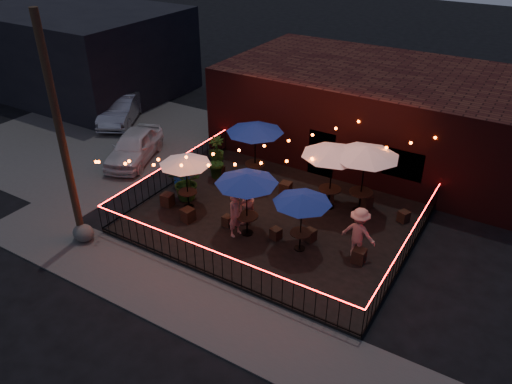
% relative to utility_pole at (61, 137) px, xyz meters
% --- Properties ---
extents(ground, '(110.00, 110.00, 0.00)m').
position_rel_utility_pole_xyz_m(ground, '(5.40, 2.60, -4.00)').
color(ground, black).
rests_on(ground, ground).
extents(patio, '(10.00, 8.00, 0.15)m').
position_rel_utility_pole_xyz_m(patio, '(5.40, 4.60, -3.92)').
color(patio, black).
rests_on(patio, ground).
extents(sidewalk, '(18.00, 2.50, 0.05)m').
position_rel_utility_pole_xyz_m(sidewalk, '(5.40, -0.65, -3.98)').
color(sidewalk, '#494644').
rests_on(sidewalk, ground).
extents(parking_lot, '(11.00, 12.00, 0.02)m').
position_rel_utility_pole_xyz_m(parking_lot, '(-6.60, 6.60, -3.99)').
color(parking_lot, '#494644').
rests_on(parking_lot, ground).
extents(brick_building, '(14.00, 8.00, 4.00)m').
position_rel_utility_pole_xyz_m(brick_building, '(6.40, 12.59, -2.00)').
color(brick_building, black).
rests_on(brick_building, ground).
extents(background_building, '(12.00, 9.00, 5.00)m').
position_rel_utility_pole_xyz_m(background_building, '(-12.60, 11.60, -1.50)').
color(background_building, black).
rests_on(background_building, ground).
extents(utility_pole, '(0.26, 0.26, 8.00)m').
position_rel_utility_pole_xyz_m(utility_pole, '(0.00, 0.00, 0.00)').
color(utility_pole, '#3E2519').
rests_on(utility_pole, ground).
extents(fence_front, '(10.00, 0.04, 1.04)m').
position_rel_utility_pole_xyz_m(fence_front, '(5.40, 0.60, -3.34)').
color(fence_front, black).
rests_on(fence_front, patio).
extents(fence_left, '(0.04, 8.00, 1.04)m').
position_rel_utility_pole_xyz_m(fence_left, '(0.40, 4.60, -3.34)').
color(fence_left, black).
rests_on(fence_left, patio).
extents(fence_right, '(0.04, 8.00, 1.04)m').
position_rel_utility_pole_xyz_m(fence_right, '(10.40, 4.60, -3.34)').
color(fence_right, black).
rests_on(fence_right, patio).
extents(festoon_lights, '(10.02, 8.72, 1.32)m').
position_rel_utility_pole_xyz_m(festoon_lights, '(4.39, 4.30, -1.48)').
color(festoon_lights, '#FE4709').
rests_on(festoon_lights, ground).
extents(cafe_table_0, '(2.50, 2.50, 2.20)m').
position_rel_utility_pole_xyz_m(cafe_table_0, '(2.10, 3.53, -1.84)').
color(cafe_table_0, black).
rests_on(cafe_table_0, patio).
extents(cafe_table_1, '(3.08, 3.08, 2.64)m').
position_rel_utility_pole_xyz_m(cafe_table_1, '(3.22, 6.72, -1.44)').
color(cafe_table_1, black).
rests_on(cafe_table_1, patio).
extents(cafe_table_2, '(2.65, 2.65, 2.44)m').
position_rel_utility_pole_xyz_m(cafe_table_2, '(5.03, 3.20, -1.62)').
color(cafe_table_2, black).
rests_on(cafe_table_2, patio).
extents(cafe_table_3, '(2.64, 2.64, 2.64)m').
position_rel_utility_pole_xyz_m(cafe_table_3, '(6.81, 6.40, -1.44)').
color(cafe_table_3, black).
rests_on(cafe_table_3, patio).
extents(cafe_table_4, '(2.52, 2.52, 2.19)m').
position_rel_utility_pole_xyz_m(cafe_table_4, '(7.09, 3.36, -1.85)').
color(cafe_table_4, black).
rests_on(cafe_table_4, patio).
extents(cafe_table_5, '(2.89, 2.89, 2.77)m').
position_rel_utility_pole_xyz_m(cafe_table_5, '(7.94, 6.74, -1.32)').
color(cafe_table_5, black).
rests_on(cafe_table_5, patio).
extents(bistro_chair_0, '(0.45, 0.45, 0.50)m').
position_rel_utility_pole_xyz_m(bistro_chair_0, '(1.32, 3.19, -3.60)').
color(bistro_chair_0, black).
rests_on(bistro_chair_0, patio).
extents(bistro_chair_1, '(0.50, 0.50, 0.51)m').
position_rel_utility_pole_xyz_m(bistro_chair_1, '(2.71, 2.73, -3.59)').
color(bistro_chair_1, black).
rests_on(bistro_chair_1, patio).
extents(bistro_chair_2, '(0.46, 0.46, 0.45)m').
position_rel_utility_pole_xyz_m(bistro_chair_2, '(1.69, 6.25, -3.62)').
color(bistro_chair_2, black).
rests_on(bistro_chair_2, patio).
extents(bistro_chair_3, '(0.44, 0.44, 0.41)m').
position_rel_utility_pole_xyz_m(bistro_chair_3, '(2.81, 5.87, -3.64)').
color(bistro_chair_3, black).
rests_on(bistro_chair_3, patio).
extents(bistro_chair_4, '(0.36, 0.36, 0.40)m').
position_rel_utility_pole_xyz_m(bistro_chair_4, '(4.15, 3.25, -3.65)').
color(bistro_chair_4, black).
rests_on(bistro_chair_4, patio).
extents(bistro_chair_5, '(0.42, 0.42, 0.41)m').
position_rel_utility_pole_xyz_m(bistro_chair_5, '(6.08, 3.46, -3.65)').
color(bistro_chair_5, black).
rests_on(bistro_chair_5, patio).
extents(bistro_chair_6, '(0.47, 0.47, 0.51)m').
position_rel_utility_pole_xyz_m(bistro_chair_6, '(4.88, 6.41, -3.59)').
color(bistro_chair_6, black).
rests_on(bistro_chair_6, patio).
extents(bistro_chair_7, '(0.51, 0.51, 0.45)m').
position_rel_utility_pole_xyz_m(bistro_chair_7, '(6.61, 6.89, -3.62)').
color(bistro_chair_7, black).
rests_on(bistro_chair_7, patio).
extents(bistro_chair_8, '(0.44, 0.44, 0.44)m').
position_rel_utility_pole_xyz_m(bistro_chair_8, '(7.16, 4.00, -3.63)').
color(bistro_chair_8, black).
rests_on(bistro_chair_8, patio).
extents(bistro_chair_9, '(0.42, 0.42, 0.49)m').
position_rel_utility_pole_xyz_m(bistro_chair_9, '(9.09, 3.74, -3.60)').
color(bistro_chair_9, black).
rests_on(bistro_chair_9, patio).
extents(bistro_chair_10, '(0.54, 0.54, 0.49)m').
position_rel_utility_pole_xyz_m(bistro_chair_10, '(8.07, 7.12, -3.61)').
color(bistro_chair_10, black).
rests_on(bistro_chair_10, patio).
extents(bistro_chair_11, '(0.47, 0.47, 0.42)m').
position_rel_utility_pole_xyz_m(bistro_chair_11, '(9.63, 6.92, -3.64)').
color(bistro_chair_11, black).
rests_on(bistro_chair_11, patio).
extents(patron_a, '(0.52, 0.69, 1.71)m').
position_rel_utility_pole_xyz_m(patron_a, '(4.73, 2.93, -2.99)').
color(patron_a, tan).
rests_on(patron_a, patio).
extents(patron_b, '(0.76, 0.96, 1.92)m').
position_rel_utility_pole_xyz_m(patron_b, '(4.54, 3.78, -2.89)').
color(patron_b, '#D9AC96').
rests_on(patron_b, patio).
extents(patron_c, '(1.22, 0.74, 1.85)m').
position_rel_utility_pole_xyz_m(patron_c, '(8.89, 4.03, -2.93)').
color(patron_c, tan).
rests_on(patron_c, patio).
extents(potted_shrub_a, '(1.39, 1.21, 1.52)m').
position_rel_utility_pole_xyz_m(potted_shrub_a, '(1.73, 4.00, -3.09)').
color(potted_shrub_a, '#173E0C').
rests_on(potted_shrub_a, patio).
extents(potted_shrub_b, '(1.00, 0.91, 1.49)m').
position_rel_utility_pole_xyz_m(potted_shrub_b, '(1.71, 6.06, -3.10)').
color(potted_shrub_b, '#0E3C0D').
rests_on(potted_shrub_b, patio).
extents(potted_shrub_c, '(0.87, 0.87, 1.24)m').
position_rel_utility_pole_xyz_m(potted_shrub_c, '(0.80, 7.29, -3.23)').
color(potted_shrub_c, '#1A4011').
rests_on(potted_shrub_c, patio).
extents(cooler, '(0.76, 0.66, 0.83)m').
position_rel_utility_pole_xyz_m(cooler, '(0.92, 4.61, -3.43)').
color(cooler, '#194CAB').
rests_on(cooler, patio).
extents(boulder, '(1.01, 0.92, 0.66)m').
position_rel_utility_pole_xyz_m(boulder, '(0.17, -0.06, -3.67)').
color(boulder, '#4C4C47').
rests_on(boulder, ground).
extents(car_white, '(3.05, 4.48, 1.42)m').
position_rel_utility_pole_xyz_m(car_white, '(-2.75, 5.70, -3.29)').
color(car_white, silver).
rests_on(car_white, ground).
extents(car_silver, '(3.43, 4.59, 1.45)m').
position_rel_utility_pole_xyz_m(car_silver, '(-6.67, 8.85, -3.28)').
color(car_silver, '#95959D').
rests_on(car_silver, ground).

